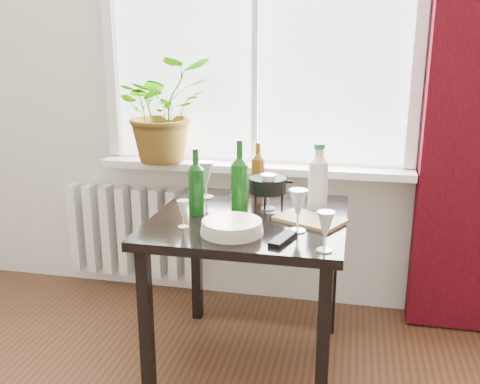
% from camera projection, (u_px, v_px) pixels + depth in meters
% --- Properties ---
extents(window, '(1.72, 0.08, 1.62)m').
position_uv_depth(window, '(257.00, 20.00, 2.80)').
color(window, white).
rests_on(window, ground).
extents(windowsill, '(1.72, 0.20, 0.04)m').
position_uv_depth(windowsill, '(253.00, 167.00, 2.95)').
color(windowsill, white).
rests_on(windowsill, ground).
extents(radiator, '(0.80, 0.10, 0.55)m').
position_uv_depth(radiator, '(133.00, 231.00, 3.25)').
color(radiator, white).
rests_on(radiator, ground).
extents(table, '(0.85, 0.85, 0.74)m').
position_uv_depth(table, '(250.00, 235.00, 2.41)').
color(table, black).
rests_on(table, ground).
extents(potted_plant, '(0.68, 0.67, 0.57)m').
position_uv_depth(potted_plant, '(164.00, 110.00, 2.93)').
color(potted_plant, '#2F6E1D').
rests_on(potted_plant, windowsill).
extents(wine_bottle_left, '(0.08, 0.08, 0.30)m').
position_uv_depth(wine_bottle_left, '(196.00, 181.00, 2.38)').
color(wine_bottle_left, '#0B3A0B').
rests_on(wine_bottle_left, table).
extents(wine_bottle_right, '(0.08, 0.08, 0.34)m').
position_uv_depth(wine_bottle_right, '(240.00, 177.00, 2.38)').
color(wine_bottle_right, '#0E470D').
rests_on(wine_bottle_right, table).
extents(bottle_amber, '(0.08, 0.08, 0.28)m').
position_uv_depth(bottle_amber, '(258.00, 169.00, 2.68)').
color(bottle_amber, brown).
rests_on(bottle_amber, table).
extents(cleaning_bottle, '(0.11, 0.11, 0.31)m').
position_uv_depth(cleaning_bottle, '(318.00, 176.00, 2.46)').
color(cleaning_bottle, silver).
rests_on(cleaning_bottle, table).
extents(wineglass_front_right, '(0.10, 0.10, 0.18)m').
position_uv_depth(wineglass_front_right, '(298.00, 210.00, 2.17)').
color(wineglass_front_right, white).
rests_on(wineglass_front_right, table).
extents(wineglass_far_right, '(0.08, 0.08, 0.16)m').
position_uv_depth(wineglass_far_right, '(325.00, 231.00, 1.97)').
color(wineglass_far_right, silver).
rests_on(wineglass_far_right, table).
extents(wineglass_back_center, '(0.09, 0.09, 0.17)m').
position_uv_depth(wineglass_back_center, '(268.00, 191.00, 2.47)').
color(wineglass_back_center, silver).
rests_on(wineglass_back_center, table).
extents(wineglass_back_left, '(0.11, 0.11, 0.19)m').
position_uv_depth(wineglass_back_left, '(206.00, 179.00, 2.65)').
color(wineglass_back_left, silver).
rests_on(wineglass_back_left, table).
extents(wineglass_front_left, '(0.05, 0.05, 0.12)m').
position_uv_depth(wineglass_front_left, '(183.00, 214.00, 2.22)').
color(wineglass_front_left, white).
rests_on(wineglass_front_left, table).
extents(plate_stack, '(0.32, 0.32, 0.06)m').
position_uv_depth(plate_stack, '(232.00, 227.00, 2.16)').
color(plate_stack, beige).
rests_on(plate_stack, table).
extents(fondue_pot, '(0.22, 0.20, 0.14)m').
position_uv_depth(fondue_pot, '(268.00, 192.00, 2.52)').
color(fondue_pot, black).
rests_on(fondue_pot, table).
extents(tv_remote, '(0.10, 0.18, 0.02)m').
position_uv_depth(tv_remote, '(283.00, 239.00, 2.08)').
color(tv_remote, black).
rests_on(tv_remote, table).
extents(cutting_board, '(0.33, 0.29, 0.02)m').
position_uv_depth(cutting_board, '(310.00, 220.00, 2.31)').
color(cutting_board, olive).
rests_on(cutting_board, table).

